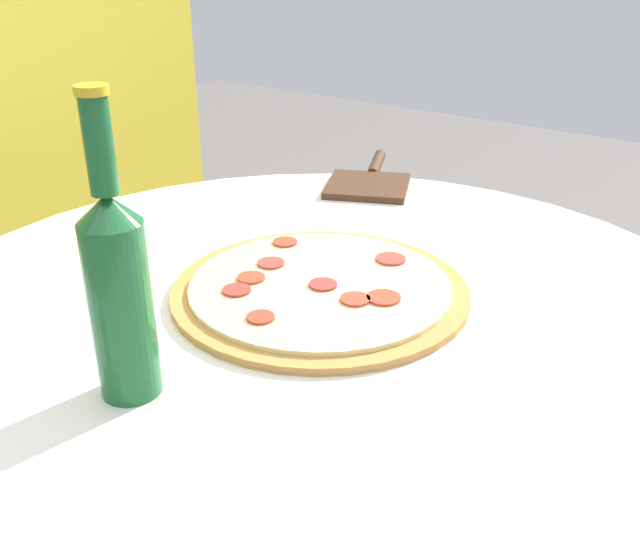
# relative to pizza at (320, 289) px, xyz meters

# --- Properties ---
(table) EXTENTS (1.06, 1.06, 0.75)m
(table) POSITION_rel_pizza_xyz_m (-0.02, -0.02, -0.21)
(table) COLOR silver
(table) RESTS_ON ground_plane
(pizza) EXTENTS (0.37, 0.37, 0.02)m
(pizza) POSITION_rel_pizza_xyz_m (0.00, 0.00, 0.00)
(pizza) COLOR #B77F3D
(pizza) RESTS_ON table
(beer_bottle) EXTENTS (0.06, 0.06, 0.30)m
(beer_bottle) POSITION_rel_pizza_xyz_m (-0.28, 0.03, 0.11)
(beer_bottle) COLOR #195628
(beer_bottle) RESTS_ON table
(pizza_paddle) EXTENTS (0.28, 0.19, 0.02)m
(pizza_paddle) POSITION_rel_pizza_xyz_m (0.41, 0.18, -0.00)
(pizza_paddle) COLOR #422819
(pizza_paddle) RESTS_ON table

